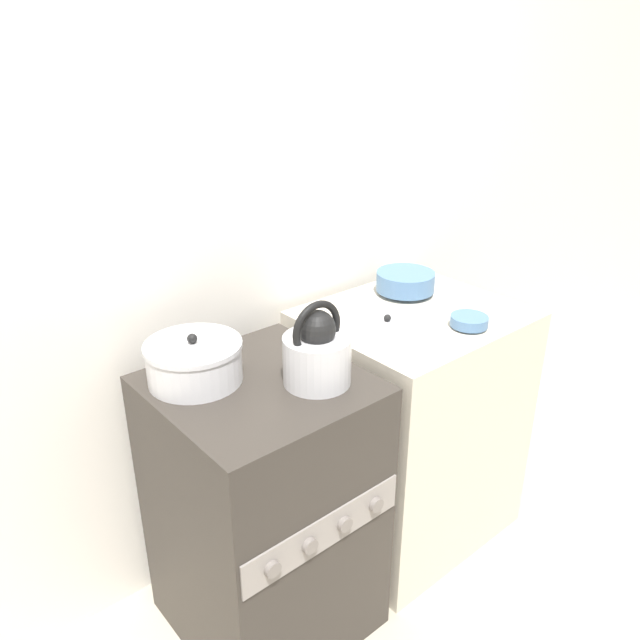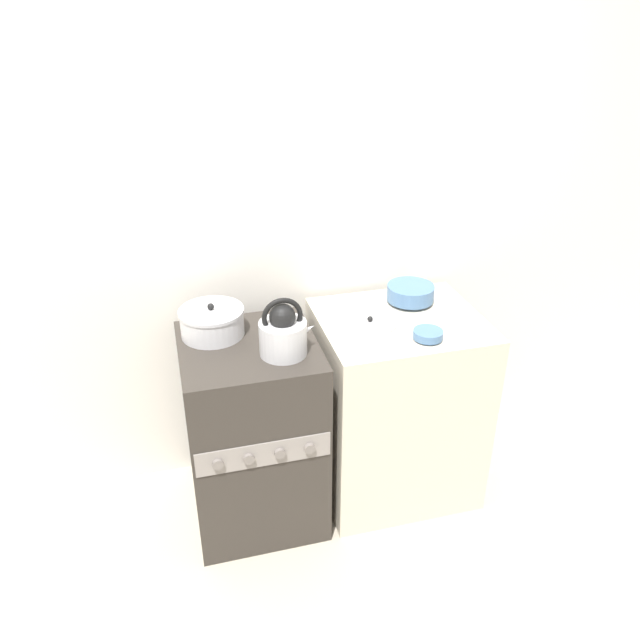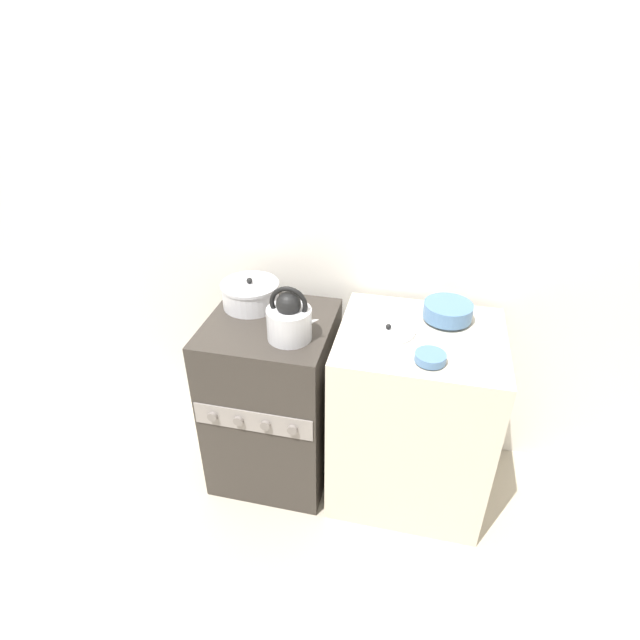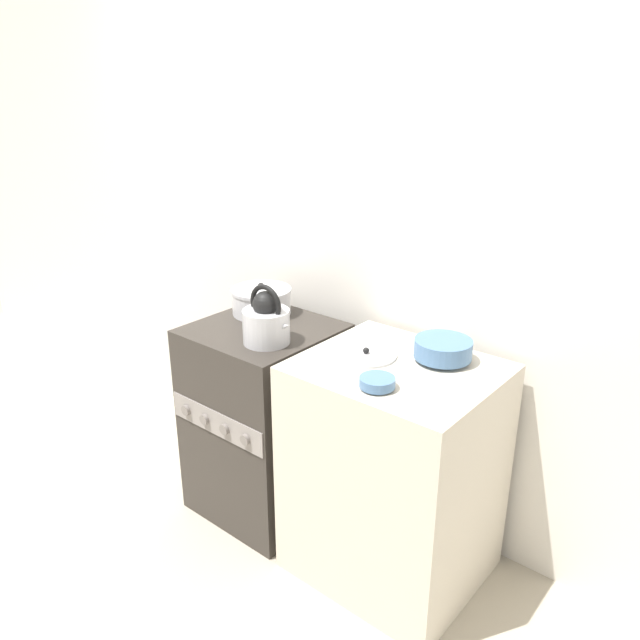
{
  "view_description": "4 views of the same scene",
  "coord_description": "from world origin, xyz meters",
  "px_view_note": "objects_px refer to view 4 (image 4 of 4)",
  "views": [
    {
      "loc": [
        -0.84,
        -0.97,
        1.75
      ],
      "look_at": [
        0.24,
        0.31,
        0.99
      ],
      "focal_mm": 35.0,
      "sensor_mm": 36.0,
      "label": 1
    },
    {
      "loc": [
        -0.28,
        -1.89,
        2.15
      ],
      "look_at": [
        0.3,
        0.28,
        0.95
      ],
      "focal_mm": 35.0,
      "sensor_mm": 36.0,
      "label": 2
    },
    {
      "loc": [
        0.64,
        -1.5,
        2.04
      ],
      "look_at": [
        0.24,
        0.26,
        0.94
      ],
      "focal_mm": 28.0,
      "sensor_mm": 36.0,
      "label": 3
    },
    {
      "loc": [
        1.75,
        -1.44,
        1.86
      ],
      "look_at": [
        0.32,
        0.28,
        1.0
      ],
      "focal_mm": 35.0,
      "sensor_mm": 36.0,
      "label": 4
    }
  ],
  "objects_px": {
    "enamel_bowl": "(443,349)",
    "loose_pot_lid": "(366,355)",
    "stove": "(266,419)",
    "small_ceramic_bowl": "(377,382)",
    "kettle": "(266,321)",
    "cooking_pot": "(261,301)"
  },
  "relations": [
    {
      "from": "kettle",
      "to": "small_ceramic_bowl",
      "type": "relative_size",
      "value": 1.99
    },
    {
      "from": "small_ceramic_bowl",
      "to": "loose_pot_lid",
      "type": "height_order",
      "value": "small_ceramic_bowl"
    },
    {
      "from": "stove",
      "to": "small_ceramic_bowl",
      "type": "height_order",
      "value": "small_ceramic_bowl"
    },
    {
      "from": "cooking_pot",
      "to": "small_ceramic_bowl",
      "type": "height_order",
      "value": "cooking_pot"
    },
    {
      "from": "stove",
      "to": "cooking_pot",
      "type": "relative_size",
      "value": 3.3
    },
    {
      "from": "small_ceramic_bowl",
      "to": "kettle",
      "type": "bearing_deg",
      "value": 173.29
    },
    {
      "from": "stove",
      "to": "cooking_pot",
      "type": "bearing_deg",
      "value": 135.26
    },
    {
      "from": "stove",
      "to": "enamel_bowl",
      "type": "xyz_separation_m",
      "value": [
        0.76,
        0.16,
        0.5
      ]
    },
    {
      "from": "stove",
      "to": "cooking_pot",
      "type": "xyz_separation_m",
      "value": [
        -0.13,
        0.12,
        0.5
      ]
    },
    {
      "from": "cooking_pot",
      "to": "enamel_bowl",
      "type": "height_order",
      "value": "cooking_pot"
    },
    {
      "from": "kettle",
      "to": "loose_pot_lid",
      "type": "height_order",
      "value": "kettle"
    },
    {
      "from": "stove",
      "to": "small_ceramic_bowl",
      "type": "xyz_separation_m",
      "value": [
        0.71,
        -0.17,
        0.48
      ]
    },
    {
      "from": "kettle",
      "to": "cooking_pot",
      "type": "distance_m",
      "value": 0.34
    },
    {
      "from": "kettle",
      "to": "enamel_bowl",
      "type": "relative_size",
      "value": 1.15
    },
    {
      "from": "stove",
      "to": "small_ceramic_bowl",
      "type": "distance_m",
      "value": 0.87
    },
    {
      "from": "kettle",
      "to": "small_ceramic_bowl",
      "type": "distance_m",
      "value": 0.59
    },
    {
      "from": "cooking_pot",
      "to": "small_ceramic_bowl",
      "type": "relative_size",
      "value": 2.2
    },
    {
      "from": "stove",
      "to": "kettle",
      "type": "distance_m",
      "value": 0.56
    },
    {
      "from": "loose_pot_lid",
      "to": "stove",
      "type": "bearing_deg",
      "value": -177.84
    },
    {
      "from": "small_ceramic_bowl",
      "to": "loose_pot_lid",
      "type": "distance_m",
      "value": 0.26
    },
    {
      "from": "loose_pot_lid",
      "to": "small_ceramic_bowl",
      "type": "bearing_deg",
      "value": -45.97
    },
    {
      "from": "enamel_bowl",
      "to": "loose_pot_lid",
      "type": "distance_m",
      "value": 0.28
    }
  ]
}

